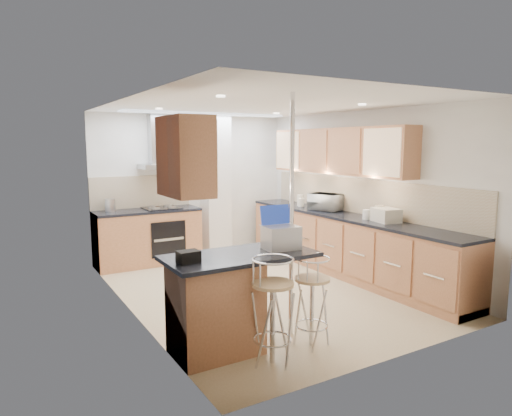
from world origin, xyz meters
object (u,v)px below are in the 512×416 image
microwave (326,202)px  bar_stool_near (273,311)px  bar_stool_end (312,301)px  laptop (281,238)px  bread_bin (386,215)px

microwave → bar_stool_near: bearing=115.3°
microwave → bar_stool_end: (-2.03, -2.30, -0.61)m
bar_stool_near → bar_stool_end: bearing=27.1°
microwave → bar_stool_near: 3.57m
microwave → laptop: 2.97m
bread_bin → bar_stool_end: bearing=-142.2°
laptop → bar_stool_near: bearing=-125.6°
microwave → bar_stool_near: size_ratio=0.50×
bar_stool_end → bread_bin: bread_bin is taller
bar_stool_near → bread_bin: bearing=38.4°
bar_stool_near → bread_bin: 2.86m
laptop → bread_bin: (2.21, 0.71, -0.04)m
bar_stool_end → bar_stool_near: bearing=157.0°
laptop → bread_bin: bearing=23.3°
microwave → bar_stool_near: microwave is taller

